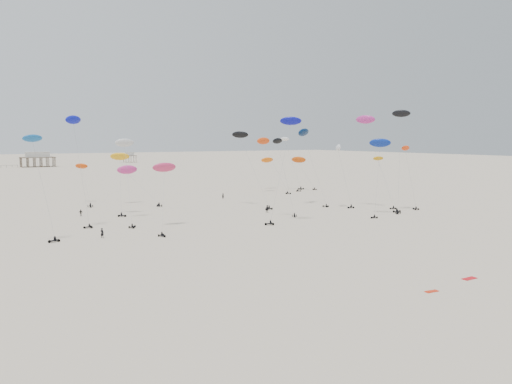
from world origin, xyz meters
TOP-DOWN VIEW (x-y plane):
  - ground_plane at (0.00, 200.00)m, footprint 900.00×900.00m
  - pavilion_main at (-10.00, 350.00)m, footprint 21.00×13.00m
  - pavilion_small at (60.00, 380.00)m, footprint 9.00×7.00m
  - rig_0 at (-24.14, 141.71)m, footprint 4.02×15.35m
  - rig_1 at (45.84, 87.30)m, footprint 3.87×4.30m
  - rig_2 at (-41.96, 91.63)m, footprint 5.58×4.06m
  - rig_3 at (10.82, 93.62)m, footprint 6.11×4.33m
  - rig_4 at (-18.00, 94.90)m, footprint 8.05×13.21m
  - rig_5 at (-21.96, 108.23)m, footprint 5.99×15.57m
  - rig_6 at (36.24, 141.98)m, footprint 7.51×12.20m
  - rig_7 at (49.19, 144.44)m, footprint 7.62×5.97m
  - rig_8 at (28.49, 109.06)m, footprint 5.99×11.51m
  - rig_9 at (12.80, 114.45)m, footprint 5.25×15.39m
  - rig_10 at (40.15, 96.75)m, footprint 5.97×11.35m
  - rig_11 at (40.54, 89.13)m, footprint 6.53×12.90m
  - rig_12 at (-33.44, 103.15)m, footprint 4.79×4.29m
  - rig_14 at (43.20, 150.11)m, footprint 7.78×16.05m
  - rig_15 at (-12.58, 135.38)m, footprint 9.00×13.37m
  - rig_16 at (51.45, 143.03)m, footprint 6.91×8.21m
  - rig_17 at (32.65, 84.90)m, footprint 9.17×7.49m
  - rig_18 at (-20.78, 117.34)m, footprint 5.06×8.32m
  - rig_19 at (7.08, 87.03)m, footprint 10.03×4.64m
  - rig_20 at (40.90, 86.11)m, footprint 7.69×7.24m
  - rig_21 at (32.75, 98.88)m, footprint 4.77×5.84m
  - spectator_0 at (-32.12, 89.94)m, footprint 0.95×0.96m
  - spectator_1 at (11.21, 101.25)m, footprint 1.23×1.04m
  - spectator_2 at (-30.00, 119.15)m, footprint 1.16×0.68m
  - spectator_3 at (14.56, 132.18)m, footprint 0.77×0.54m
  - grounded_kite_a at (2.68, 37.61)m, footprint 2.20×0.91m
  - grounded_kite_b at (-6.08, 36.41)m, footprint 1.86×0.87m

SIDE VIEW (x-z plane):
  - ground_plane at x=0.00m, z-range 0.00..0.00m
  - spectator_0 at x=-32.12m, z-range -1.10..1.10m
  - spectator_1 at x=11.21m, z-range -1.09..1.09m
  - spectator_2 at x=-30.00m, z-range -0.95..0.95m
  - spectator_3 at x=14.56m, z-range -1.03..1.03m
  - grounded_kite_a at x=2.68m, z-range -0.04..0.04m
  - grounded_kite_b at x=-6.08m, z-range -0.04..0.04m
  - pavilion_small at x=60.00m, z-range -0.51..7.49m
  - pavilion_main at x=-10.00m, z-range -0.68..9.12m
  - rig_11 at x=40.54m, z-range -2.40..14.09m
  - rig_0 at x=-24.14m, z-range -0.79..14.48m
  - rig_15 at x=-12.58m, z-range 0.98..15.53m
  - rig_7 at x=49.19m, z-range -0.11..18.93m
  - rig_14 at x=43.20m, z-range 0.89..17.95m
  - rig_16 at x=51.45m, z-range 3.44..15.79m
  - rig_1 at x=45.84m, z-range 1.60..18.30m
  - rig_4 at x=-18.00m, z-range 2.83..18.97m
  - rig_18 at x=-20.78m, z-range 3.59..18.80m
  - rig_2 at x=-41.96m, z-range 1.64..20.92m
  - rig_3 at x=10.82m, z-range 2.47..21.11m
  - rig_21 at x=32.75m, z-range 3.80..20.82m
  - rig_5 at x=-21.96m, z-range 3.52..24.76m
  - rig_9 at x=12.80m, z-range 4.10..25.82m
  - rig_17 at x=32.65m, z-range 6.08..24.86m
  - rig_6 at x=36.24m, z-range 5.68..25.47m
  - rig_12 at x=-33.44m, z-range 5.48..28.62m
  - rig_19 at x=7.08m, z-range 5.89..29.26m
  - rig_8 at x=28.49m, z-range 7.46..29.21m
  - rig_20 at x=40.90m, z-range 7.18..32.94m
  - rig_10 at x=40.15m, z-range 8.52..33.41m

